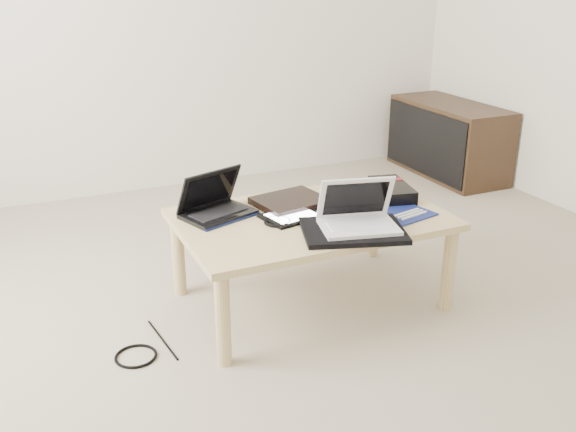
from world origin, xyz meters
name	(u,v)px	position (x,y,z in m)	size (l,w,h in m)	color
ground	(312,324)	(0.00, 0.00, 0.00)	(4.00, 4.00, 0.00)	#C0B09B
coffee_table	(311,227)	(0.08, 0.18, 0.35)	(1.10, 0.70, 0.40)	#D5BA80
media_cabinet	(448,139)	(1.77, 1.45, 0.25)	(0.41, 0.90, 0.50)	#3B2918
book	(291,202)	(0.06, 0.34, 0.41)	(0.33, 0.29, 0.03)	black
netbook	(216,206)	(-0.28, 0.36, 0.44)	(0.34, 0.29, 0.19)	black
tablet	(292,216)	(0.00, 0.20, 0.41)	(0.27, 0.22, 0.01)	black
remote	(324,207)	(0.17, 0.23, 0.41)	(0.08, 0.22, 0.02)	silver
neoprene_sleeve	(353,231)	(0.15, -0.05, 0.41)	(0.39, 0.29, 0.02)	black
white_laptop	(358,217)	(0.17, -0.04, 0.46)	(0.33, 0.27, 0.20)	white
motherboard	(390,210)	(0.42, 0.10, 0.40)	(0.32, 0.37, 0.01)	navy
gpu_box	(392,190)	(0.52, 0.25, 0.43)	(0.20, 0.30, 0.06)	black
cable_coil	(278,222)	(-0.08, 0.17, 0.41)	(0.11, 0.11, 0.01)	black
floor_cable_coil	(136,356)	(-0.71, 0.06, 0.01)	(0.16, 0.16, 0.01)	black
floor_cable_trail	(162,340)	(-0.59, 0.13, 0.00)	(0.01, 0.01, 0.32)	black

